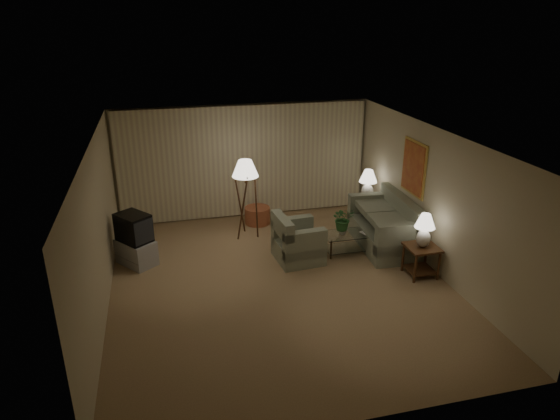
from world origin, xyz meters
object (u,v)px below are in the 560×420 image
at_px(vase, 342,231).
at_px(table_lamp_near, 425,227).
at_px(ottoman, 257,215).
at_px(armchair, 298,242).
at_px(coffee_table, 349,240).
at_px(sofa, 383,227).
at_px(side_table_far, 366,207).
at_px(side_table_near, 421,255).
at_px(floor_lamp, 246,197).
at_px(crt_tv, 133,228).
at_px(table_lamp_far, 368,182).
at_px(tv_cabinet, 136,252).

bearing_deg(vase, table_lamp_near, -48.64).
bearing_deg(table_lamp_near, ottoman, 127.79).
relative_size(armchair, coffee_table, 0.99).
relative_size(sofa, side_table_far, 3.45).
distance_m(side_table_near, floor_lamp, 3.85).
bearing_deg(side_table_near, armchair, 150.37).
distance_m(crt_tv, floor_lamp, 2.48).
relative_size(sofa, side_table_near, 3.45).
relative_size(crt_tv, vase, 4.97).
bearing_deg(coffee_table, side_table_near, -52.75).
relative_size(side_table_near, floor_lamp, 0.34).
xyz_separation_m(side_table_near, floor_lamp, (-2.85, 2.54, 0.50)).
bearing_deg(table_lamp_near, sofa, 96.34).
xyz_separation_m(side_table_near, table_lamp_far, (0.00, 2.60, 0.60)).
distance_m(sofa, ottoman, 2.98).
xyz_separation_m(side_table_far, coffee_table, (-0.95, -1.35, -0.12)).
bearing_deg(armchair, table_lamp_far, -60.04).
height_order(floor_lamp, ottoman, floor_lamp).
bearing_deg(coffee_table, table_lamp_near, -52.75).
height_order(table_lamp_near, coffee_table, table_lamp_near).
height_order(tv_cabinet, crt_tv, crt_tv).
distance_m(side_table_far, tv_cabinet, 5.27).
relative_size(coffee_table, floor_lamp, 0.61).
relative_size(armchair, crt_tv, 1.33).
distance_m(side_table_near, crt_tv, 5.50).
relative_size(side_table_far, tv_cabinet, 0.66).
height_order(armchair, table_lamp_far, table_lamp_far).
relative_size(side_table_near, table_lamp_far, 0.85).
relative_size(table_lamp_near, table_lamp_far, 0.92).
xyz_separation_m(side_table_far, table_lamp_near, (0.00, -2.60, 0.59)).
height_order(side_table_far, floor_lamp, floor_lamp).
height_order(tv_cabinet, vase, vase).
xyz_separation_m(sofa, floor_lamp, (-2.70, 1.19, 0.48)).
height_order(table_lamp_near, floor_lamp, floor_lamp).
xyz_separation_m(table_lamp_near, ottoman, (-2.48, 3.20, -0.79)).
bearing_deg(sofa, side_table_far, 176.99).
relative_size(table_lamp_far, floor_lamp, 0.41).
bearing_deg(vase, armchair, -175.26).
bearing_deg(crt_tv, side_table_far, 61.45).
bearing_deg(floor_lamp, vase, -36.36).
bearing_deg(side_table_near, side_table_far, 90.00).
distance_m(table_lamp_far, crt_tv, 5.27).
distance_m(armchair, crt_tv, 3.22).
height_order(table_lamp_far, tv_cabinet, table_lamp_far).
bearing_deg(floor_lamp, armchair, -59.84).
bearing_deg(ottoman, sofa, -38.44).
distance_m(side_table_far, ottoman, 2.56).
relative_size(table_lamp_far, tv_cabinet, 0.78).
xyz_separation_m(armchair, ottoman, (-0.42, 2.03, -0.19)).
distance_m(table_lamp_far, floor_lamp, 2.86).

